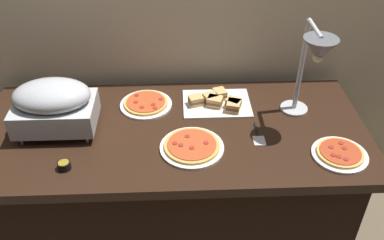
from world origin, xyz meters
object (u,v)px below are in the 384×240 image
at_px(chafing_dish, 54,104).
at_px(heat_lamp, 315,56).
at_px(pizza_plate_center, 146,104).
at_px(pizza_plate_raised_stand, 340,154).
at_px(pizza_plate_front, 192,146).
at_px(sauce_cup_near, 64,165).
at_px(sandwich_platter, 218,102).
at_px(serving_spatula, 258,135).

xyz_separation_m(chafing_dish, heat_lamp, (1.18, -0.03, 0.24)).
xyz_separation_m(pizza_plate_center, pizza_plate_raised_stand, (0.89, -0.44, -0.00)).
xyz_separation_m(heat_lamp, pizza_plate_front, (-0.54, -0.14, -0.38)).
height_order(chafing_dish, sauce_cup_near, chafing_dish).
distance_m(sandwich_platter, serving_spatula, 0.31).
bearing_deg(serving_spatula, pizza_plate_raised_stand, -24.95).
distance_m(chafing_dish, pizza_plate_front, 0.68).
bearing_deg(heat_lamp, sauce_cup_near, -167.28).
relative_size(chafing_dish, sauce_cup_near, 6.57).
distance_m(pizza_plate_raised_stand, sauce_cup_near, 1.22).
xyz_separation_m(chafing_dish, serving_spatula, (0.96, -0.09, -0.15)).
xyz_separation_m(chafing_dish, pizza_plate_front, (0.64, -0.17, -0.14)).
distance_m(heat_lamp, pizza_plate_front, 0.68).
relative_size(chafing_dish, pizza_plate_center, 1.38).
distance_m(heat_lamp, serving_spatula, 0.45).
bearing_deg(sauce_cup_near, sandwich_platter, 32.70).
bearing_deg(pizza_plate_front, heat_lamp, 14.28).
bearing_deg(pizza_plate_raised_stand, pizza_plate_front, 173.25).
height_order(pizza_plate_center, sandwich_platter, sandwich_platter).
distance_m(pizza_plate_front, serving_spatula, 0.33).
bearing_deg(serving_spatula, pizza_plate_front, -165.73).
relative_size(pizza_plate_center, sandwich_platter, 0.77).
bearing_deg(sauce_cup_near, serving_spatula, 12.32).
height_order(sauce_cup_near, serving_spatula, sauce_cup_near).
bearing_deg(serving_spatula, sandwich_platter, 122.87).
relative_size(heat_lamp, serving_spatula, 2.97).
xyz_separation_m(sauce_cup_near, serving_spatula, (0.88, 0.19, -0.02)).
distance_m(pizza_plate_front, pizza_plate_raised_stand, 0.67).
relative_size(pizza_plate_front, sandwich_platter, 0.84).
xyz_separation_m(heat_lamp, pizza_plate_raised_stand, (0.12, -0.22, -0.38)).
distance_m(pizza_plate_center, sauce_cup_near, 0.58).
height_order(sandwich_platter, sauce_cup_near, sandwich_platter).
bearing_deg(serving_spatula, heat_lamp, 14.29).
distance_m(sauce_cup_near, serving_spatula, 0.90).
height_order(heat_lamp, serving_spatula, heat_lamp).
xyz_separation_m(pizza_plate_center, sauce_cup_near, (-0.33, -0.47, 0.01)).
bearing_deg(pizza_plate_front, pizza_plate_center, 122.35).
bearing_deg(sandwich_platter, pizza_plate_raised_stand, -39.47).
distance_m(pizza_plate_front, sandwich_platter, 0.38).
relative_size(sandwich_platter, sauce_cup_near, 6.15).
distance_m(pizza_plate_raised_stand, serving_spatula, 0.38).
bearing_deg(heat_lamp, sandwich_platter, 152.39).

